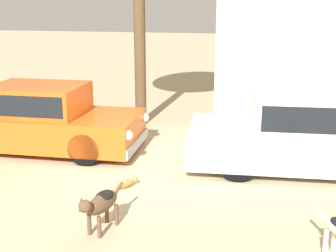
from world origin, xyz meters
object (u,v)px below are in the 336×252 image
object	(u,v)px
parked_sedan_nearest	(40,118)
stray_cat	(126,183)
stray_dog_spotted	(101,203)
parked_sedan_second	(313,133)

from	to	relation	value
parked_sedan_nearest	stray_cat	size ratio (longest dim) A/B	9.09
parked_sedan_nearest	stray_dog_spotted	bearing A→B (deg)	-52.41
parked_sedan_nearest	stray_dog_spotted	world-z (taller)	parked_sedan_nearest
parked_sedan_nearest	stray_cat	world-z (taller)	parked_sedan_nearest
parked_sedan_nearest	stray_cat	bearing A→B (deg)	-35.60
parked_sedan_nearest	parked_sedan_second	bearing A→B (deg)	-2.05
parked_sedan_second	stray_cat	bearing A→B (deg)	-157.56
parked_sedan_second	stray_dog_spotted	bearing A→B (deg)	-138.88
stray_dog_spotted	stray_cat	xyz separation A→B (m)	(-0.14, 1.51, -0.35)
stray_cat	parked_sedan_second	bearing A→B (deg)	-24.66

